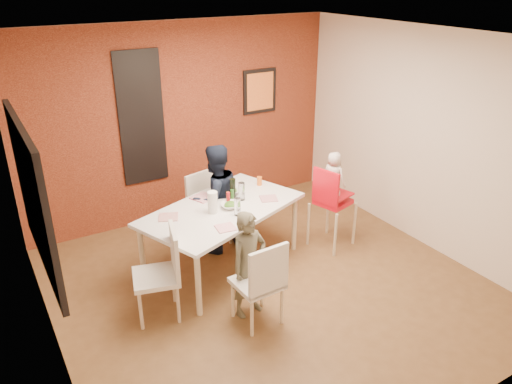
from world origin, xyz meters
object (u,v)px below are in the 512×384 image
child_near (249,264)px  chair_left (164,269)px  child_far (215,199)px  paper_towel_roll (213,202)px  chair_far (206,205)px  dining_table (222,213)px  chair_near (262,280)px  high_chair (331,200)px  wine_bottle (233,189)px  toddler (333,177)px

child_near → chair_left: bearing=141.9°
child_far → paper_towel_roll: size_ratio=5.53×
chair_far → chair_left: 1.54m
chair_far → child_far: bearing=-99.1°
child_near → paper_towel_roll: size_ratio=4.55×
dining_table → chair_left: size_ratio=2.18×
child_near → paper_towel_roll: bearing=78.4°
chair_far → chair_left: chair_left is taller
dining_table → child_far: bearing=74.1°
chair_near → child_near: 0.25m
child_near → chair_near: bearing=-98.5°
high_chair → dining_table: bearing=63.8°
chair_near → wine_bottle: wine_bottle is taller
child_near → child_far: size_ratio=0.82×
toddler → paper_towel_roll: toddler is taller
chair_left → child_near: child_near is taller
toddler → chair_far: bearing=37.3°
dining_table → chair_near: 1.19m
chair_far → toddler: 1.65m
chair_left → chair_near: bearing=64.1°
dining_table → high_chair: size_ratio=1.96×
paper_towel_roll → chair_left: bearing=-149.7°
dining_table → child_far: size_ratio=1.51×
child_far → wine_bottle: size_ratio=5.21×
paper_towel_roll → chair_far: bearing=71.3°
chair_far → high_chair: high_chair is taller
chair_near → chair_far: same height
dining_table → child_near: 0.95m
high_chair → child_far: (-1.27, 0.66, 0.05)m
dining_table → chair_far: chair_far is taller
chair_left → high_chair: bearing=111.3°
chair_near → child_far: 1.60m
chair_near → paper_towel_roll: paper_towel_roll is taller
high_chair → child_near: size_ratio=0.94×
toddler → paper_towel_roll: bearing=64.3°
chair_near → paper_towel_roll: 1.17m
child_near → child_far: (0.29, 1.32, 0.12)m
high_chair → toddler: 0.30m
toddler → wine_bottle: bearing=54.3°
dining_table → toddler: toddler is taller
chair_far → high_chair: bearing=-48.8°
chair_left → high_chair: (2.31, 0.25, 0.11)m
dining_table → toddler: bearing=-9.9°
dining_table → toddler: 1.46m
wine_bottle → high_chair: bearing=-18.0°
toddler → paper_towel_roll: 1.57m
chair_far → wine_bottle: (0.12, -0.52, 0.39)m
chair_far → paper_towel_roll: paper_towel_roll is taller
chair_far → toddler: (1.32, -0.89, 0.43)m
child_near → toddler: size_ratio=1.82×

